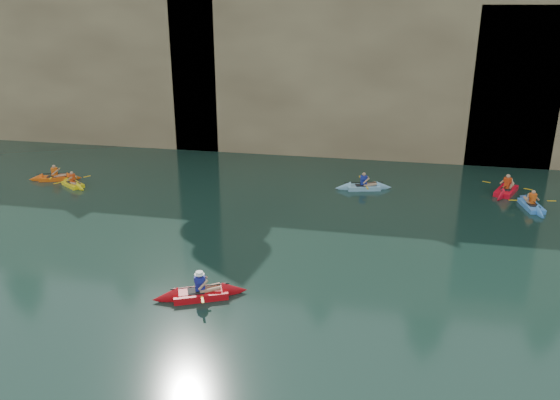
# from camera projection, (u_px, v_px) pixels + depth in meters

# --- Properties ---
(ground) EXTENTS (160.00, 160.00, 0.00)m
(ground) POSITION_uv_depth(u_px,v_px,m) (222.00, 345.00, 16.03)
(ground) COLOR black
(ground) RESTS_ON ground
(cliff) EXTENTS (70.00, 16.00, 12.00)m
(cliff) POSITION_uv_depth(u_px,v_px,m) (338.00, 52.00, 41.64)
(cliff) COLOR tan
(cliff) RESTS_ON ground
(cliff_slab_west) EXTENTS (26.00, 2.40, 10.56)m
(cliff_slab_west) POSITION_uv_depth(u_px,v_px,m) (46.00, 66.00, 38.91)
(cliff_slab_west) COLOR tan
(cliff_slab_west) RESTS_ON ground
(cliff_slab_center) EXTENTS (24.00, 2.40, 11.40)m
(cliff_slab_center) POSITION_uv_depth(u_px,v_px,m) (356.00, 67.00, 34.54)
(cliff_slab_center) COLOR tan
(cliff_slab_center) RESTS_ON ground
(sea_cave_west) EXTENTS (4.50, 1.00, 4.00)m
(sea_cave_west) POSITION_uv_depth(u_px,v_px,m) (73.00, 115.00, 39.04)
(sea_cave_west) COLOR black
(sea_cave_west) RESTS_ON ground
(sea_cave_center) EXTENTS (3.50, 1.00, 3.20)m
(sea_cave_center) POSITION_uv_depth(u_px,v_px,m) (263.00, 129.00, 36.48)
(sea_cave_center) COLOR black
(sea_cave_center) RESTS_ON ground
(sea_cave_east) EXTENTS (5.00, 1.00, 4.50)m
(sea_cave_east) POSITION_uv_depth(u_px,v_px,m) (483.00, 128.00, 33.58)
(sea_cave_east) COLOR black
(sea_cave_east) RESTS_ON ground
(main_kayaker) EXTENTS (3.27, 2.05, 1.21)m
(main_kayaker) POSITION_uv_depth(u_px,v_px,m) (200.00, 293.00, 18.60)
(main_kayaker) COLOR red
(main_kayaker) RESTS_ON ground
(kayaker_orange) EXTENTS (2.98, 2.11, 1.11)m
(kayaker_orange) POSITION_uv_depth(u_px,v_px,m) (55.00, 178.00, 31.09)
(kayaker_orange) COLOR #F0580F
(kayaker_orange) RESTS_ON ground
(kayaker_red_far) EXTENTS (2.35, 3.53, 1.29)m
(kayaker_red_far) POSITION_uv_depth(u_px,v_px,m) (506.00, 190.00, 28.92)
(kayaker_red_far) COLOR red
(kayaker_red_far) RESTS_ON ground
(kayaker_yellow) EXTENTS (2.50, 1.96, 1.05)m
(kayaker_yellow) POSITION_uv_depth(u_px,v_px,m) (73.00, 184.00, 30.03)
(kayaker_yellow) COLOR yellow
(kayaker_yellow) RESTS_ON ground
(kayaker_ltblue_mid) EXTENTS (3.19, 2.28, 1.18)m
(kayaker_ltblue_mid) POSITION_uv_depth(u_px,v_px,m) (363.00, 187.00, 29.50)
(kayaker_ltblue_mid) COLOR #81B8D8
(kayaker_ltblue_mid) RESTS_ON ground
(kayaker_blue_east) EXTENTS (2.26, 3.30, 1.15)m
(kayaker_blue_east) POSITION_uv_depth(u_px,v_px,m) (531.00, 205.00, 26.80)
(kayaker_blue_east) COLOR #4691EF
(kayaker_blue_east) RESTS_ON ground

